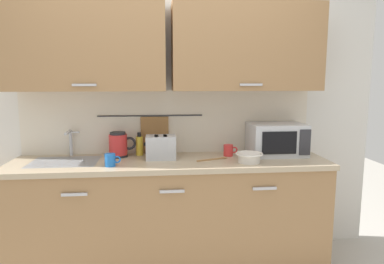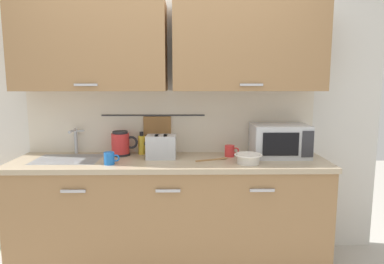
# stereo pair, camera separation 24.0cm
# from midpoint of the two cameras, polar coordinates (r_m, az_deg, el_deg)

# --- Properties ---
(counter_unit) EXTENTS (2.53, 0.64, 0.90)m
(counter_unit) POSITION_cam_midpoint_polar(r_m,az_deg,el_deg) (2.95, -6.10, -12.99)
(counter_unit) COLOR #997047
(counter_unit) RESTS_ON ground
(back_wall_assembly) EXTENTS (3.70, 0.41, 2.50)m
(back_wall_assembly) POSITION_cam_midpoint_polar(r_m,az_deg,el_deg) (2.98, -6.21, 8.18)
(back_wall_assembly) COLOR silver
(back_wall_assembly) RESTS_ON ground
(sink_faucet) EXTENTS (0.09, 0.17, 0.22)m
(sink_faucet) POSITION_cam_midpoint_polar(r_m,az_deg,el_deg) (3.13, -21.39, -1.13)
(sink_faucet) COLOR #B2B5BA
(sink_faucet) RESTS_ON counter_unit
(microwave) EXTENTS (0.46, 0.35, 0.27)m
(microwave) POSITION_cam_midpoint_polar(r_m,az_deg,el_deg) (3.03, 11.47, -1.17)
(microwave) COLOR silver
(microwave) RESTS_ON counter_unit
(electric_kettle) EXTENTS (0.23, 0.16, 0.21)m
(electric_kettle) POSITION_cam_midpoint_polar(r_m,az_deg,el_deg) (2.99, -14.16, -2.05)
(electric_kettle) COLOR black
(electric_kettle) RESTS_ON counter_unit
(dish_soap_bottle) EXTENTS (0.06, 0.06, 0.20)m
(dish_soap_bottle) POSITION_cam_midpoint_polar(r_m,az_deg,el_deg) (3.02, -10.85, -2.14)
(dish_soap_bottle) COLOR yellow
(dish_soap_bottle) RESTS_ON counter_unit
(mug_near_sink) EXTENTS (0.12, 0.08, 0.09)m
(mug_near_sink) POSITION_cam_midpoint_polar(r_m,az_deg,el_deg) (2.70, -15.70, -4.44)
(mug_near_sink) COLOR blue
(mug_near_sink) RESTS_ON counter_unit
(mixing_bowl) EXTENTS (0.21, 0.21, 0.08)m
(mixing_bowl) POSITION_cam_midpoint_polar(r_m,az_deg,el_deg) (2.73, 6.85, -4.07)
(mixing_bowl) COLOR silver
(mixing_bowl) RESTS_ON counter_unit
(toaster) EXTENTS (0.26, 0.17, 0.19)m
(toaster) POSITION_cam_midpoint_polar(r_m,az_deg,el_deg) (2.85, -7.52, -2.49)
(toaster) COLOR #B7BABF
(toaster) RESTS_ON counter_unit
(mug_by_kettle) EXTENTS (0.12, 0.08, 0.09)m
(mug_by_kettle) POSITION_cam_midpoint_polar(r_m,az_deg,el_deg) (2.95, 3.70, -3.02)
(mug_by_kettle) COLOR red
(mug_by_kettle) RESTS_ON counter_unit
(wooden_spoon) EXTENTS (0.27, 0.12, 0.01)m
(wooden_spoon) POSITION_cam_midpoint_polar(r_m,az_deg,el_deg) (2.82, 1.50, -4.43)
(wooden_spoon) COLOR #9E7042
(wooden_spoon) RESTS_ON counter_unit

